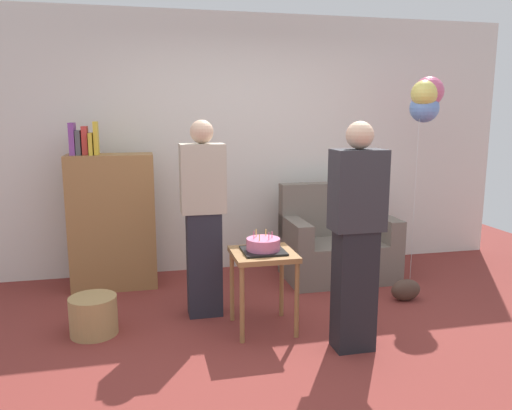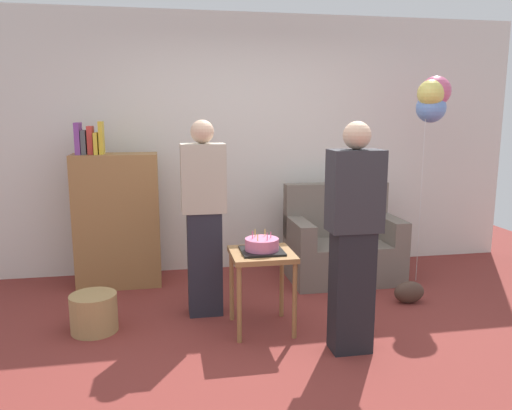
{
  "view_description": "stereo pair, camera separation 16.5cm",
  "coord_description": "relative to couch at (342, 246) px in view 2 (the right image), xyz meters",
  "views": [
    {
      "loc": [
        -1.07,
        -3.26,
        1.68
      ],
      "look_at": [
        -0.19,
        0.61,
        0.95
      ],
      "focal_mm": 35.09,
      "sensor_mm": 36.0,
      "label": 1
    },
    {
      "loc": [
        -0.91,
        -3.29,
        1.68
      ],
      "look_at": [
        -0.19,
        0.61,
        0.95
      ],
      "focal_mm": 35.09,
      "sensor_mm": 36.0,
      "label": 2
    }
  ],
  "objects": [
    {
      "name": "person_blowing_candles",
      "position": [
        -1.46,
        -0.68,
        0.49
      ],
      "size": [
        0.36,
        0.22,
        1.63
      ],
      "rotation": [
        0.0,
        0.0,
        0.27
      ],
      "color": "#23232D",
      "rests_on": "ground_plane"
    },
    {
      "name": "balloon_bunch",
      "position": [
        0.8,
        -0.2,
        1.49
      ],
      "size": [
        0.34,
        0.32,
        2.03
      ],
      "color": "silver",
      "rests_on": "ground_plane"
    },
    {
      "name": "side_table",
      "position": [
        -1.05,
        -1.07,
        0.19
      ],
      "size": [
        0.48,
        0.48,
        0.63
      ],
      "color": "olive",
      "rests_on": "ground_plane"
    },
    {
      "name": "handbag",
      "position": [
        0.36,
        -0.78,
        -0.24
      ],
      "size": [
        0.28,
        0.14,
        0.2
      ],
      "primitive_type": "ellipsoid",
      "color": "#473328",
      "rests_on": "ground_plane"
    },
    {
      "name": "birthday_cake",
      "position": [
        -1.05,
        -1.07,
        0.34
      ],
      "size": [
        0.32,
        0.32,
        0.17
      ],
      "color": "black",
      "rests_on": "side_table"
    },
    {
      "name": "ground_plane",
      "position": [
        -0.86,
        -1.43,
        -0.34
      ],
      "size": [
        8.0,
        8.0,
        0.0
      ],
      "primitive_type": "plane",
      "color": "maroon"
    },
    {
      "name": "person_holding_cake",
      "position": [
        -0.49,
        -1.54,
        0.49
      ],
      "size": [
        0.36,
        0.22,
        1.63
      ],
      "rotation": [
        0.0,
        0.0,
        2.72
      ],
      "color": "black",
      "rests_on": "ground_plane"
    },
    {
      "name": "bookshelf",
      "position": [
        -2.24,
        0.19,
        0.33
      ],
      "size": [
        0.8,
        0.36,
        1.6
      ],
      "color": "olive",
      "rests_on": "ground_plane"
    },
    {
      "name": "wicker_basket",
      "position": [
        -2.34,
        -0.88,
        -0.19
      ],
      "size": [
        0.36,
        0.36,
        0.3
      ],
      "primitive_type": "cylinder",
      "color": "#A88451",
      "rests_on": "ground_plane"
    },
    {
      "name": "wall_back",
      "position": [
        -0.86,
        0.62,
        1.01
      ],
      "size": [
        6.0,
        0.1,
        2.7
      ],
      "primitive_type": "cube",
      "color": "silver",
      "rests_on": "ground_plane"
    },
    {
      "name": "couch",
      "position": [
        0.0,
        0.0,
        0.0
      ],
      "size": [
        1.1,
        0.7,
        0.96
      ],
      "color": "#6B6056",
      "rests_on": "ground_plane"
    }
  ]
}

